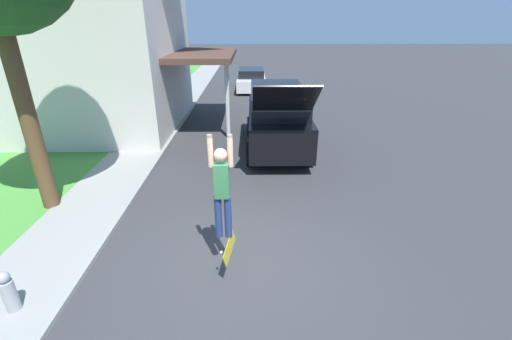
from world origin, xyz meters
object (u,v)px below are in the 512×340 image
object	(u,v)px
suv_parked	(277,117)
skateboard	(229,247)
fire_hydrant	(9,292)
skateboarder	(222,187)
car_down_street	(251,80)

from	to	relation	value
suv_parked	skateboard	bearing A→B (deg)	-101.33
fire_hydrant	skateboarder	bearing A→B (deg)	19.93
suv_parked	fire_hydrant	xyz separation A→B (m)	(-4.56, -7.37, -0.69)
car_down_street	skateboard	bearing A→B (deg)	-91.31
skateboarder	skateboard	world-z (taller)	skateboarder
skateboarder	skateboard	xyz separation A→B (m)	(0.10, -0.20, -1.09)
suv_parked	car_down_street	bearing A→B (deg)	94.62
suv_parked	fire_hydrant	world-z (taller)	suv_parked
suv_parked	fire_hydrant	size ratio (longest dim) A/B	7.72
car_down_street	skateboard	distance (m)	17.40
suv_parked	skateboard	size ratio (longest dim) A/B	6.99
car_down_street	skateboarder	bearing A→B (deg)	-91.65
skateboarder	suv_parked	bearing A→B (deg)	77.47
car_down_street	skateboard	world-z (taller)	car_down_street
car_down_street	skateboard	xyz separation A→B (m)	(-0.40, -17.40, -0.10)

